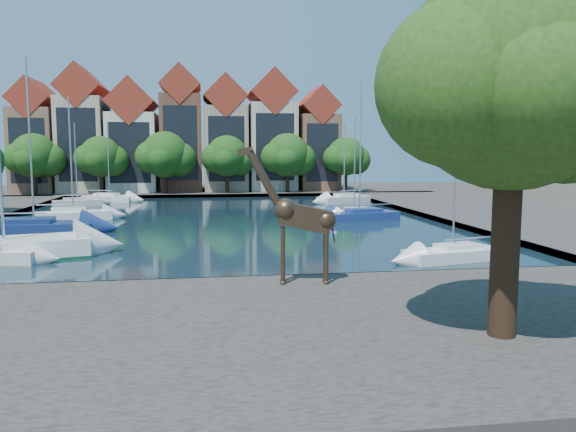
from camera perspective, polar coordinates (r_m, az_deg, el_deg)
name	(u,v)px	position (r m, az deg, el deg)	size (l,w,h in m)	color
ground	(230,288)	(24.48, -5.95, -7.26)	(160.00, 160.00, 0.00)	#38332B
water_basin	(217,220)	(48.12, -7.24, -0.44)	(38.00, 50.00, 0.08)	black
near_quay	(240,334)	(17.69, -4.92, -11.85)	(50.00, 14.00, 0.50)	#4B4641
far_quay	(212,192)	(79.96, -7.76, 2.45)	(60.00, 16.00, 0.50)	#4B4641
right_quay	(491,213)	(54.67, 19.96, 0.27)	(14.00, 52.00, 0.50)	#4B4641
plane_tree	(516,85)	(17.19, 22.19, 12.24)	(8.32, 6.40, 10.62)	#332114
townhouse_west_end	(37,141)	(82.74, -24.10, 7.01)	(5.44, 9.18, 14.93)	brown
townhouse_west_mid	(84,134)	(81.37, -20.02, 7.82)	(5.94, 9.18, 16.79)	#BBAE8F
townhouse_west_inner	(134,141)	(80.33, -15.42, 7.37)	(6.43, 9.18, 15.15)	white
townhouse_center	(182,134)	(79.85, -10.76, 8.22)	(5.44, 9.18, 16.93)	brown
townhouse_east_inner	(225,138)	(79.83, -6.40, 7.84)	(5.94, 9.18, 15.79)	tan
townhouse_east_mid	(271,136)	(80.35, -1.72, 8.13)	(6.43, 9.18, 16.65)	beige
townhouse_east_end	(316,143)	(81.35, 2.87, 7.41)	(5.44, 9.18, 14.43)	brown
far_tree_far_west	(35,157)	(77.14, -24.33, 5.46)	(7.28, 5.60, 7.68)	#332114
far_tree_west	(101,158)	(75.37, -18.44, 5.61)	(6.76, 5.20, 7.36)	#332114
far_tree_mid_west	(166,156)	(74.42, -12.33, 5.95)	(7.80, 6.00, 8.00)	#332114
far_tree_mid_east	(228,157)	(74.32, -6.14, 5.94)	(7.02, 5.40, 7.52)	#332114
far_tree_east	(288,157)	(75.09, 0.01, 6.06)	(7.54, 5.80, 7.84)	#332114
far_tree_far_east	(346,158)	(76.68, 5.96, 5.92)	(6.76, 5.20, 7.36)	#332114
giraffe_statue	(298,217)	(22.62, 1.05, -0.09)	(3.88, 0.88, 5.53)	#3D2C1E
sailboat_left_b	(34,225)	(43.42, -24.37, -0.87)	(8.08, 3.00, 12.20)	navy
sailboat_left_c	(73,213)	(50.69, -20.98, 0.25)	(6.42, 3.77, 10.27)	white
sailboat_left_d	(78,201)	(64.40, -20.60, 1.41)	(5.32, 3.29, 8.80)	beige
sailboat_left_e	(110,197)	(68.85, -17.67, 1.86)	(6.44, 4.21, 9.25)	white
sailboat_right_a	(453,252)	(31.10, 16.39, -3.48)	(5.55, 2.99, 9.22)	white
sailboat_right_b	(359,214)	(48.00, 7.28, 0.23)	(6.99, 3.82, 11.92)	navy
sailboat_right_c	(354,212)	(49.70, 6.72, 0.42)	(4.79, 3.32, 8.80)	white
sailboat_right_d	(344,198)	(64.30, 5.71, 1.85)	(6.57, 4.60, 8.90)	silver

